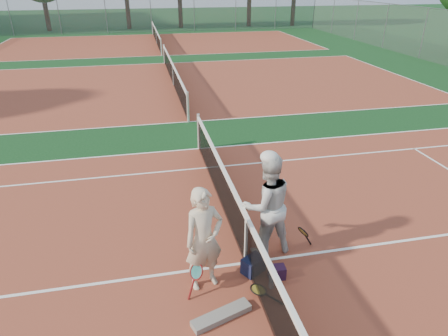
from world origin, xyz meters
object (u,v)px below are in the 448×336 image
(racket_black_held, at_px, (303,238))
(racket_spare, at_px, (258,291))
(player_b, at_px, (267,205))
(water_bottle, at_px, (271,280))
(player_a, at_px, (204,239))
(sports_bag_navy, at_px, (253,265))
(net_main, at_px, (246,240))
(sports_bag_purple, at_px, (277,272))
(racket_red, at_px, (197,279))

(racket_black_held, distance_m, racket_spare, 1.52)
(player_b, relative_size, water_bottle, 6.64)
(player_a, xyz_separation_m, player_b, (1.27, 0.68, 0.08))
(player_b, relative_size, sports_bag_navy, 5.18)
(player_a, height_order, racket_spare, player_a)
(net_main, xyz_separation_m, water_bottle, (0.26, -0.70, -0.36))
(sports_bag_navy, bearing_deg, racket_spare, -96.41)
(player_b, distance_m, sports_bag_purple, 1.19)
(racket_red, height_order, racket_spare, racket_red)
(racket_black_held, relative_size, water_bottle, 1.72)
(player_b, distance_m, sports_bag_navy, 1.09)
(net_main, relative_size, player_b, 5.51)
(sports_bag_navy, xyz_separation_m, water_bottle, (0.19, -0.44, -0.00))
(player_a, xyz_separation_m, racket_black_held, (1.97, 0.54, -0.65))
(sports_bag_navy, xyz_separation_m, sports_bag_purple, (0.36, -0.23, -0.03))
(net_main, height_order, racket_black_held, net_main)
(net_main, distance_m, player_a, 0.98)
(racket_spare, xyz_separation_m, water_bottle, (0.25, 0.09, 0.09))
(sports_bag_navy, bearing_deg, sports_bag_purple, -32.92)
(player_b, xyz_separation_m, sports_bag_navy, (-0.39, -0.57, -0.84))
(racket_black_held, height_order, sports_bag_purple, racket_black_held)
(racket_black_held, distance_m, water_bottle, 1.26)
(player_a, relative_size, sports_bag_navy, 4.75)
(racket_red, xyz_separation_m, racket_black_held, (2.13, 0.70, -0.01))
(sports_bag_navy, distance_m, sports_bag_purple, 0.43)
(water_bottle, bearing_deg, player_b, 78.96)
(racket_red, bearing_deg, sports_bag_navy, -30.53)
(player_b, height_order, sports_bag_purple, player_b)
(sports_bag_purple, bearing_deg, net_main, 131.16)
(net_main, bearing_deg, player_a, -155.49)
(net_main, height_order, water_bottle, net_main)
(sports_bag_purple, distance_m, water_bottle, 0.27)
(racket_red, xyz_separation_m, water_bottle, (1.24, -0.17, -0.12))
(net_main, height_order, player_b, player_b)
(player_a, xyz_separation_m, racket_red, (-0.16, -0.16, -0.65))
(racket_red, xyz_separation_m, racket_spare, (0.98, -0.27, -0.21))
(player_b, height_order, racket_spare, player_b)
(sports_bag_navy, bearing_deg, water_bottle, -66.24)
(sports_bag_navy, relative_size, sports_bag_purple, 1.33)
(racket_red, height_order, water_bottle, racket_red)
(racket_spare, bearing_deg, racket_red, 31.85)
(player_a, bearing_deg, racket_spare, -43.58)
(player_a, distance_m, water_bottle, 1.36)
(net_main, bearing_deg, racket_black_held, 8.51)
(racket_black_held, xyz_separation_m, sports_bag_purple, (-0.73, -0.66, -0.14))
(player_b, height_order, sports_bag_navy, player_b)
(racket_black_held, bearing_deg, net_main, -15.08)
(player_b, distance_m, water_bottle, 1.33)
(racket_red, bearing_deg, racket_spare, -60.13)
(racket_spare, distance_m, water_bottle, 0.29)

